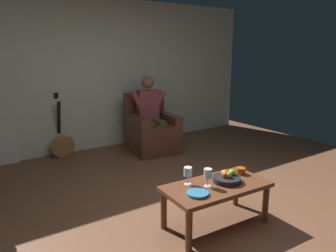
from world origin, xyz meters
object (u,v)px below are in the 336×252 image
wine_glass_far (188,173)px  fruit_bowl (227,178)px  guitar (63,143)px  candle_jar (241,171)px  armchair (151,132)px  wine_glass_near (208,174)px  person_seated (150,111)px  coffee_table (216,191)px  decorative_dish (198,193)px

wine_glass_far → fruit_bowl: bearing=156.8°
guitar → fruit_bowl: guitar is taller
candle_jar → guitar: bearing=-69.8°
armchair → wine_glass_near: 2.54m
wine_glass_far → fruit_bowl: 0.40m
person_seated → wine_glass_far: person_seated is taller
coffee_table → wine_glass_far: 0.33m
wine_glass_near → fruit_bowl: (-0.23, 0.02, -0.08)m
decorative_dish → person_seated: bearing=-111.8°
person_seated → guitar: 1.51m
wine_glass_far → coffee_table: bearing=146.2°
coffee_table → fruit_bowl: size_ratio=3.79×
wine_glass_near → decorative_dish: wine_glass_near is taller
person_seated → decorative_dish: person_seated is taller
candle_jar → armchair: bearing=-97.9°
wine_glass_near → coffee_table: bearing=172.1°
armchair → wine_glass_far: size_ratio=5.57×
coffee_table → decorative_dish: (0.29, 0.07, 0.08)m
coffee_table → wine_glass_near: wine_glass_near is taller
wine_glass_near → fruit_bowl: bearing=176.0°
armchair → decorative_dish: (1.00, 2.48, 0.10)m
fruit_bowl → decorative_dish: (0.42, 0.07, -0.03)m
fruit_bowl → candle_jar: (-0.26, -0.07, -0.00)m
guitar → candle_jar: size_ratio=10.53×
wine_glass_near → decorative_dish: (0.19, 0.08, -0.11)m
guitar → candle_jar: guitar is taller
coffee_table → decorative_dish: size_ratio=5.28×
guitar → wine_glass_near: size_ratio=5.83×
guitar → decorative_dish: guitar is taller
coffee_table → wine_glass_near: size_ratio=5.91×
wine_glass_far → person_seated: bearing=-112.4°
wine_glass_far → fruit_bowl: (-0.36, 0.15, -0.08)m
person_seated → guitar: person_seated is taller
person_seated → wine_glass_far: size_ratio=7.25×
coffee_table → fruit_bowl: (-0.13, 0.00, 0.10)m
person_seated → candle_jar: size_ratio=12.92×
guitar → wine_glass_far: size_ratio=5.91×
person_seated → coffee_table: size_ratio=1.21×
person_seated → candle_jar: (0.33, 2.37, -0.22)m
guitar → wine_glass_far: guitar is taller
person_seated → guitar: (1.37, -0.45, -0.45)m
armchair → guitar: (1.36, -0.48, -0.10)m
person_seated → wine_glass_near: (0.82, 2.42, -0.13)m
wine_glass_near → candle_jar: wine_glass_near is taller
decorative_dish → candle_jar: 0.69m
coffee_table → guitar: size_ratio=1.01×
person_seated → guitar: size_ratio=1.23×
armchair → wine_glass_far: (0.94, 2.26, 0.21)m
person_seated → fruit_bowl: 2.52m
wine_glass_near → fruit_bowl: size_ratio=0.64×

